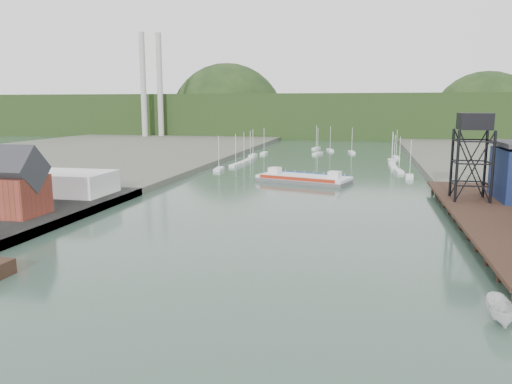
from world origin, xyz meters
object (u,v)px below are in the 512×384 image
at_px(harbor_building, 5,188).
at_px(lift_tower, 474,127).
at_px(motorboat, 501,312).
at_px(chain_ferry, 304,179).

bearing_deg(harbor_building, lift_tower, 19.98).
height_order(harbor_building, motorboat, harbor_building).
bearing_deg(motorboat, harbor_building, 162.38).
bearing_deg(harbor_building, motorboat, -18.53).
distance_m(harbor_building, motorboat, 74.43).
relative_size(lift_tower, motorboat, 2.78).
bearing_deg(chain_ferry, motorboat, -53.56).
bearing_deg(harbor_building, chain_ferry, 52.89).
xyz_separation_m(harbor_building, lift_tower, (77.00, 28.00, 9.56)).
xyz_separation_m(chain_ferry, motorboat, (27.95, -79.72, 0.15)).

